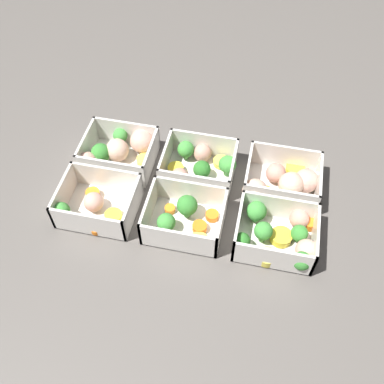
{
  "coord_description": "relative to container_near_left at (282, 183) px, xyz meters",
  "views": [
    {
      "loc": [
        -0.11,
        0.52,
        0.71
      ],
      "look_at": [
        0.0,
        0.0,
        0.02
      ],
      "focal_mm": 42.0,
      "sensor_mm": 36.0,
      "label": 1
    }
  ],
  "objects": [
    {
      "name": "container_far_center",
      "position": [
        0.17,
        0.12,
        -0.0
      ],
      "size": [
        0.14,
        0.12,
        0.06
      ],
      "color": "silver",
      "rests_on": "ground_plane"
    },
    {
      "name": "container_far_right",
      "position": [
        0.35,
        0.13,
        -0.0
      ],
      "size": [
        0.15,
        0.12,
        0.06
      ],
      "color": "silver",
      "rests_on": "ground_plane"
    },
    {
      "name": "container_far_left",
      "position": [
        -0.01,
        0.12,
        -0.0
      ],
      "size": [
        0.16,
        0.14,
        0.06
      ],
      "color": "silver",
      "rests_on": "ground_plane"
    },
    {
      "name": "container_near_right",
      "position": [
        0.34,
        -0.01,
        0.0
      ],
      "size": [
        0.16,
        0.14,
        0.06
      ],
      "color": "silver",
      "rests_on": "ground_plane"
    },
    {
      "name": "ground_plane",
      "position": [
        0.17,
        0.06,
        -0.02
      ],
      "size": [
        4.0,
        4.0,
        0.0
      ],
      "primitive_type": "plane",
      "color": "#56514C"
    },
    {
      "name": "container_near_left",
      "position": [
        0.0,
        0.0,
        0.0
      ],
      "size": [
        0.16,
        0.15,
        0.06
      ],
      "color": "silver",
      "rests_on": "ground_plane"
    },
    {
      "name": "container_near_center",
      "position": [
        0.17,
        -0.01,
        -0.0
      ],
      "size": [
        0.15,
        0.13,
        0.06
      ],
      "color": "silver",
      "rests_on": "ground_plane"
    }
  ]
}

